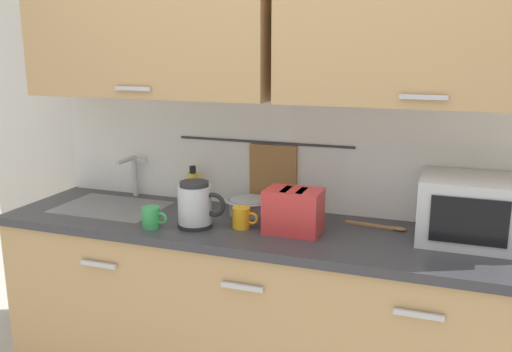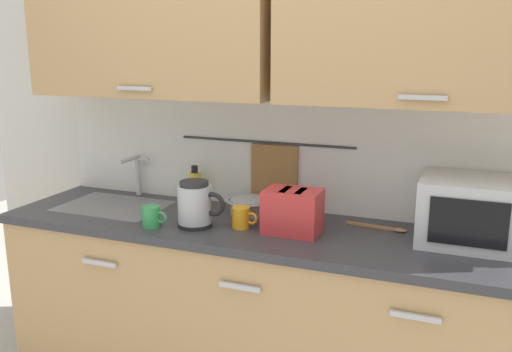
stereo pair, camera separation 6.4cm
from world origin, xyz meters
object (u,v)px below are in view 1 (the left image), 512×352
(mixing_bowl, at_px, (247,205))
(wooden_spoon, at_px, (383,227))
(dish_soap_bottle, at_px, (193,187))
(mug_by_kettle, at_px, (242,218))
(electric_kettle, at_px, (196,205))
(toaster, at_px, (293,211))
(mug_near_sink, at_px, (152,218))
(microwave, at_px, (477,210))

(mixing_bowl, bearing_deg, wooden_spoon, 1.70)
(dish_soap_bottle, xyz_separation_m, mug_by_kettle, (0.38, -0.28, -0.04))
(electric_kettle, relative_size, mug_by_kettle, 1.89)
(dish_soap_bottle, xyz_separation_m, wooden_spoon, (0.97, -0.07, -0.08))
(toaster, bearing_deg, wooden_spoon, 27.57)
(electric_kettle, bearing_deg, dish_soap_bottle, 118.10)
(mug_near_sink, height_order, toaster, toaster)
(electric_kettle, xyz_separation_m, mug_near_sink, (-0.18, -0.08, -0.05))
(toaster, bearing_deg, mug_near_sink, -165.14)
(mug_by_kettle, height_order, wooden_spoon, mug_by_kettle)
(mixing_bowl, distance_m, mug_by_kettle, 0.20)
(microwave, relative_size, mug_near_sink, 3.83)
(mug_near_sink, relative_size, toaster, 0.47)
(microwave, bearing_deg, mug_by_kettle, -170.17)
(electric_kettle, bearing_deg, mug_by_kettle, 15.91)
(mixing_bowl, bearing_deg, dish_soap_bottle, 165.44)
(microwave, xyz_separation_m, mug_near_sink, (-1.35, -0.30, -0.09))
(microwave, bearing_deg, mixing_bowl, 178.49)
(mug_by_kettle, bearing_deg, mixing_bowl, 103.94)
(wooden_spoon, bearing_deg, dish_soap_bottle, 176.07)
(toaster, distance_m, mug_by_kettle, 0.24)
(mixing_bowl, relative_size, toaster, 0.84)
(toaster, bearing_deg, mug_by_kettle, -173.79)
(electric_kettle, distance_m, mug_near_sink, 0.20)
(mug_near_sink, height_order, wooden_spoon, mug_near_sink)
(electric_kettle, distance_m, mixing_bowl, 0.30)
(microwave, distance_m, mug_by_kettle, 0.99)
(mixing_bowl, height_order, toaster, toaster)
(mixing_bowl, height_order, wooden_spoon, mixing_bowl)
(dish_soap_bottle, relative_size, toaster, 0.77)
(microwave, height_order, mixing_bowl, microwave)
(microwave, xyz_separation_m, mug_by_kettle, (-0.97, -0.17, -0.09))
(microwave, distance_m, wooden_spoon, 0.40)
(microwave, bearing_deg, toaster, -169.06)
(mug_near_sink, height_order, mug_by_kettle, same)
(electric_kettle, xyz_separation_m, wooden_spoon, (0.79, 0.27, -0.10))
(electric_kettle, distance_m, mug_by_kettle, 0.21)
(mug_near_sink, distance_m, toaster, 0.63)
(mixing_bowl, bearing_deg, mug_by_kettle, -76.06)
(mug_near_sink, height_order, mixing_bowl, mug_near_sink)
(mug_near_sink, bearing_deg, toaster, 14.86)
(dish_soap_bottle, bearing_deg, microwave, -4.77)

